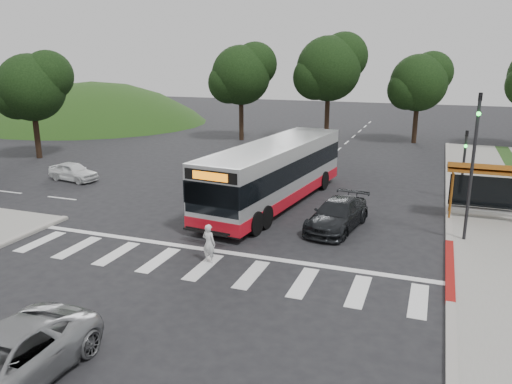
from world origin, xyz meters
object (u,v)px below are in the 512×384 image
at_px(dark_sedan, 337,215).
at_px(silver_suv_south, 2,363).
at_px(transit_bus, 275,174).
at_px(pedestrian, 209,243).

bearing_deg(dark_sedan, silver_suv_south, -101.20).
height_order(transit_bus, silver_suv_south, transit_bus).
bearing_deg(transit_bus, pedestrian, -82.42).
distance_m(pedestrian, silver_suv_south, 8.95).
xyz_separation_m(transit_bus, dark_sedan, (4.08, -2.91, -1.00)).
distance_m(transit_bus, silver_suv_south, 17.57).
relative_size(transit_bus, pedestrian, 8.24).
bearing_deg(pedestrian, silver_suv_south, 92.54).
bearing_deg(transit_bus, silver_suv_south, -87.23).
bearing_deg(silver_suv_south, dark_sedan, 70.44).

